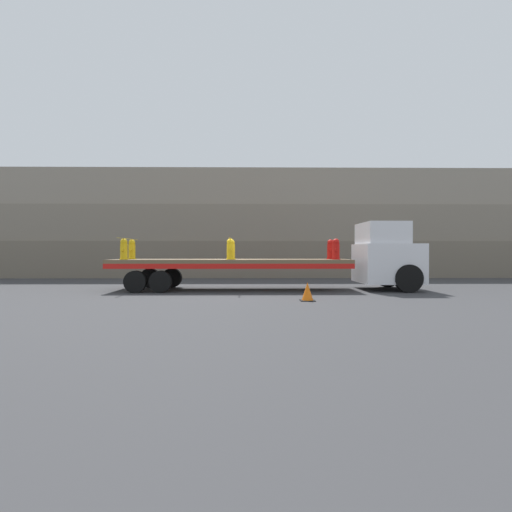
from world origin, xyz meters
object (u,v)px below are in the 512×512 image
at_px(traffic_cone, 307,292).
at_px(fire_hydrant_yellow_far_1, 232,250).
at_px(fire_hydrant_yellow_far_0, 132,250).
at_px(fire_hydrant_red_far_2, 331,250).
at_px(fire_hydrant_red_near_2, 336,249).
at_px(truck_cab, 388,256).
at_px(flatbed_trailer, 217,265).
at_px(fire_hydrant_yellow_near_0, 124,249).
at_px(fire_hydrant_yellow_near_1, 230,249).

bearing_deg(traffic_cone, fire_hydrant_yellow_far_1, 121.74).
xyz_separation_m(fire_hydrant_yellow_far_0, fire_hydrant_red_far_2, (8.67, 0.00, 0.00)).
xyz_separation_m(fire_hydrant_yellow_far_0, fire_hydrant_red_near_2, (8.67, -1.10, 0.00)).
height_order(truck_cab, fire_hydrant_red_near_2, truck_cab).
bearing_deg(fire_hydrant_yellow_far_0, traffic_cone, -31.82).
height_order(flatbed_trailer, traffic_cone, flatbed_trailer).
height_order(flatbed_trailer, fire_hydrant_yellow_near_0, fire_hydrant_yellow_near_0).
bearing_deg(truck_cab, fire_hydrant_yellow_near_0, -177.13).
bearing_deg(fire_hydrant_red_near_2, fire_hydrant_yellow_far_0, 172.74).
relative_size(truck_cab, fire_hydrant_yellow_near_0, 3.32).
bearing_deg(truck_cab, fire_hydrant_yellow_far_0, 177.13).
xyz_separation_m(flatbed_trailer, fire_hydrant_yellow_far_1, (0.58, 0.55, 0.64)).
height_order(truck_cab, flatbed_trailer, truck_cab).
distance_m(truck_cab, fire_hydrant_yellow_near_1, 6.72).
relative_size(fire_hydrant_red_near_2, traffic_cone, 1.40).
bearing_deg(fire_hydrant_yellow_far_0, fire_hydrant_yellow_near_1, -14.30).
distance_m(fire_hydrant_yellow_near_0, fire_hydrant_yellow_far_1, 4.47).
bearing_deg(fire_hydrant_red_near_2, fire_hydrant_yellow_near_0, 180.00).
height_order(fire_hydrant_yellow_far_0, fire_hydrant_red_far_2, same).
height_order(truck_cab, fire_hydrant_yellow_near_0, truck_cab).
distance_m(flatbed_trailer, fire_hydrant_yellow_near_1, 1.03).
bearing_deg(truck_cab, traffic_cone, -136.31).
distance_m(fire_hydrant_yellow_far_0, fire_hydrant_red_far_2, 8.67).
bearing_deg(fire_hydrant_yellow_near_1, fire_hydrant_yellow_far_0, 165.70).
bearing_deg(fire_hydrant_red_far_2, fire_hydrant_yellow_near_0, -172.74).
height_order(fire_hydrant_red_near_2, traffic_cone, fire_hydrant_red_near_2).
bearing_deg(fire_hydrant_red_far_2, fire_hydrant_yellow_far_0, 180.00).
relative_size(fire_hydrant_yellow_far_1, fire_hydrant_red_near_2, 1.00).
bearing_deg(fire_hydrant_yellow_far_0, fire_hydrant_red_near_2, -7.26).
relative_size(fire_hydrant_yellow_far_1, traffic_cone, 1.40).
distance_m(flatbed_trailer, fire_hydrant_yellow_far_0, 3.85).
xyz_separation_m(truck_cab, traffic_cone, (-3.99, -3.81, -1.12)).
bearing_deg(fire_hydrant_yellow_near_1, fire_hydrant_red_near_2, 0.00).
xyz_separation_m(fire_hydrant_yellow_near_1, fire_hydrant_yellow_far_1, (0.00, 1.10, 0.00)).
bearing_deg(flatbed_trailer, fire_hydrant_red_far_2, 6.41).
xyz_separation_m(truck_cab, fire_hydrant_red_near_2, (-2.36, -0.55, 0.29)).
distance_m(fire_hydrant_yellow_near_1, traffic_cone, 4.46).
xyz_separation_m(fire_hydrant_yellow_far_0, traffic_cone, (7.03, -4.37, -1.41)).
bearing_deg(fire_hydrant_yellow_far_0, fire_hydrant_red_far_2, 0.00).
bearing_deg(fire_hydrant_yellow_far_1, flatbed_trailer, -136.57).
distance_m(truck_cab, flatbed_trailer, 7.28).
relative_size(flatbed_trailer, fire_hydrant_yellow_far_0, 11.53).
bearing_deg(fire_hydrant_yellow_near_0, fire_hydrant_yellow_far_0, 90.00).
xyz_separation_m(fire_hydrant_yellow_far_1, fire_hydrant_red_near_2, (4.33, -1.10, 0.00)).
bearing_deg(traffic_cone, fire_hydrant_yellow_far_0, 148.18).
bearing_deg(fire_hydrant_yellow_far_0, fire_hydrant_yellow_near_0, -90.00).
bearing_deg(truck_cab, fire_hydrant_red_far_2, 166.81).
relative_size(fire_hydrant_red_far_2, traffic_cone, 1.40).
bearing_deg(traffic_cone, truck_cab, 43.69).
distance_m(fire_hydrant_yellow_far_1, fire_hydrant_red_near_2, 4.47).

